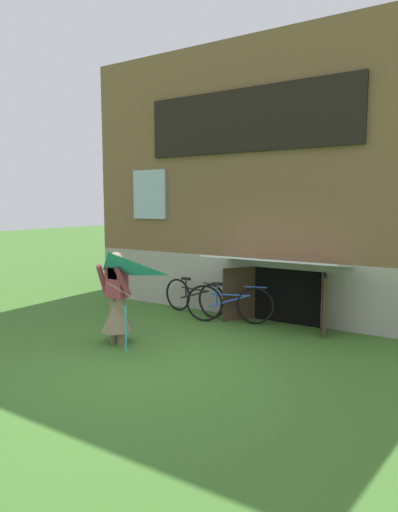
{
  "coord_description": "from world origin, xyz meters",
  "views": [
    {
      "loc": [
        3.91,
        -5.05,
        2.31
      ],
      "look_at": [
        -0.07,
        1.32,
        1.42
      ],
      "focal_mm": 31.13,
      "sensor_mm": 36.0,
      "label": 1
    }
  ],
  "objects_px": {
    "person": "(117,305)",
    "kite": "(109,280)",
    "bicycle_blue": "(229,304)",
    "bicycle_black": "(194,297)"
  },
  "relations": [
    {
      "from": "kite",
      "to": "bicycle_blue",
      "type": "bearing_deg",
      "value": 77.8
    },
    {
      "from": "kite",
      "to": "bicycle_blue",
      "type": "relative_size",
      "value": 0.87
    },
    {
      "from": "person",
      "to": "kite",
      "type": "relative_size",
      "value": 1.07
    },
    {
      "from": "person",
      "to": "bicycle_black",
      "type": "relative_size",
      "value": 0.93
    },
    {
      "from": "person",
      "to": "kite",
      "type": "height_order",
      "value": "person"
    },
    {
      "from": "person",
      "to": "bicycle_blue",
      "type": "distance_m",
      "value": 2.33
    },
    {
      "from": "bicycle_black",
      "to": "kite",
      "type": "bearing_deg",
      "value": -73.98
    },
    {
      "from": "bicycle_black",
      "to": "bicycle_blue",
      "type": "bearing_deg",
      "value": -4.32
    },
    {
      "from": "bicycle_blue",
      "to": "bicycle_black",
      "type": "height_order",
      "value": "bicycle_blue"
    },
    {
      "from": "person",
      "to": "bicycle_black",
      "type": "height_order",
      "value": "person"
    }
  ]
}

